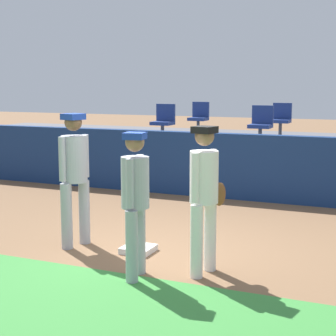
% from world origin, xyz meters
% --- Properties ---
extents(ground_plane, '(60.00, 60.00, 0.00)m').
position_xyz_m(ground_plane, '(0.00, 0.00, 0.00)').
color(ground_plane, brown).
extents(grass_foreground_strip, '(18.00, 2.80, 0.01)m').
position_xyz_m(grass_foreground_strip, '(0.00, -2.22, 0.00)').
color(grass_foreground_strip, '#388438').
rests_on(grass_foreground_strip, ground_plane).
extents(first_base, '(0.40, 0.40, 0.08)m').
position_xyz_m(first_base, '(-0.29, 0.01, 0.04)').
color(first_base, white).
rests_on(first_base, ground_plane).
extents(player_fielder_home, '(0.41, 0.53, 1.75)m').
position_xyz_m(player_fielder_home, '(0.80, -0.43, 1.01)').
color(player_fielder_home, white).
rests_on(player_fielder_home, ground_plane).
extents(player_runner_visitor, '(0.42, 0.50, 1.84)m').
position_xyz_m(player_runner_visitor, '(-1.21, -0.07, 1.06)').
color(player_runner_visitor, '#9EA3AD').
rests_on(player_runner_visitor, ground_plane).
extents(player_coach_visitor, '(0.37, 0.47, 1.69)m').
position_xyz_m(player_coach_visitor, '(0.12, -0.87, 0.98)').
color(player_coach_visitor, '#9EA3AD').
rests_on(player_coach_visitor, ground_plane).
extents(field_wall, '(18.00, 0.26, 1.28)m').
position_xyz_m(field_wall, '(0.02, 3.89, 0.64)').
color(field_wall, navy).
rests_on(field_wall, ground_plane).
extents(bleacher_platform, '(18.00, 4.80, 0.94)m').
position_xyz_m(bleacher_platform, '(0.00, 6.46, 0.47)').
color(bleacher_platform, '#59595E').
rests_on(bleacher_platform, ground_plane).
extents(seat_back_left, '(0.45, 0.44, 0.84)m').
position_xyz_m(seat_back_left, '(-2.06, 7.13, 1.41)').
color(seat_back_left, '#4C4C51').
rests_on(seat_back_left, bleacher_platform).
extents(seat_front_left, '(0.46, 0.44, 0.84)m').
position_xyz_m(seat_front_left, '(-2.28, 5.33, 1.41)').
color(seat_front_left, '#4C4C51').
rests_on(seat_front_left, bleacher_platform).
extents(seat_front_center, '(0.47, 0.44, 0.84)m').
position_xyz_m(seat_front_center, '(0.03, 5.33, 1.41)').
color(seat_front_center, '#4C4C51').
rests_on(seat_front_center, bleacher_platform).
extents(seat_back_center, '(0.46, 0.44, 0.84)m').
position_xyz_m(seat_back_center, '(0.09, 7.13, 1.41)').
color(seat_back_center, '#4C4C51').
rests_on(seat_back_center, bleacher_platform).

